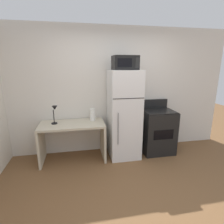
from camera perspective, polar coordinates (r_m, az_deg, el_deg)
name	(u,v)px	position (r m, az deg, el deg)	size (l,w,h in m)	color
ground_plane	(138,198)	(2.84, 8.21, -25.57)	(12.00, 12.00, 0.00)	brown
wall_back_white	(114,91)	(3.85, 0.60, 6.72)	(5.00, 0.10, 2.60)	silver
desk	(73,134)	(3.60, -12.43, -6.90)	(1.23, 0.62, 0.75)	beige
desk_lamp	(55,112)	(3.51, -17.86, 0.09)	(0.14, 0.12, 0.35)	black
paper_towel_roll	(93,115)	(3.62, -6.23, -0.84)	(0.11, 0.11, 0.24)	white
refrigerator	(124,115)	(3.59, 3.79, -0.83)	(0.59, 0.66, 1.75)	white
microwave	(125,63)	(3.45, 4.18, 15.37)	(0.46, 0.35, 0.26)	black
oven_range	(157,131)	(3.99, 14.14, -5.82)	(0.66, 0.61, 1.10)	black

